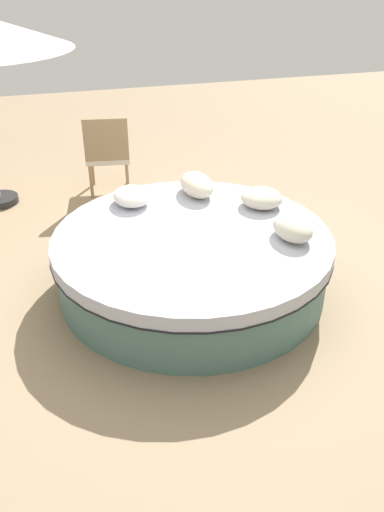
# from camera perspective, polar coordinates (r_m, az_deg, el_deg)

# --- Properties ---
(ground_plane) EXTENTS (16.00, 16.00, 0.00)m
(ground_plane) POSITION_cam_1_polar(r_m,az_deg,el_deg) (4.83, 0.00, -3.34)
(ground_plane) COLOR #9E8466
(round_bed) EXTENTS (2.42, 2.42, 0.54)m
(round_bed) POSITION_cam_1_polar(r_m,az_deg,el_deg) (4.69, 0.00, -0.50)
(round_bed) COLOR #4C726B
(round_bed) RESTS_ON ground_plane
(throw_pillow_0) EXTENTS (0.44, 0.30, 0.19)m
(throw_pillow_0) POSITION_cam_1_polar(r_m,az_deg,el_deg) (4.53, 10.78, 2.99)
(throw_pillow_0) COLOR beige
(throw_pillow_0) RESTS_ON round_bed
(throw_pillow_1) EXTENTS (0.40, 0.39, 0.17)m
(throw_pillow_1) POSITION_cam_1_polar(r_m,az_deg,el_deg) (5.08, 7.50, 6.22)
(throw_pillow_1) COLOR beige
(throw_pillow_1) RESTS_ON round_bed
(throw_pillow_2) EXTENTS (0.52, 0.31, 0.20)m
(throw_pillow_2) POSITION_cam_1_polar(r_m,az_deg,el_deg) (5.29, 0.52, 7.69)
(throw_pillow_2) COLOR beige
(throw_pillow_2) RESTS_ON round_bed
(throw_pillow_3) EXTENTS (0.43, 0.35, 0.16)m
(throw_pillow_3) POSITION_cam_1_polar(r_m,az_deg,el_deg) (5.12, -6.51, 6.42)
(throw_pillow_3) COLOR white
(throw_pillow_3) RESTS_ON round_bed
(patio_chair) EXTENTS (0.58, 0.59, 0.98)m
(patio_chair) POSITION_cam_1_polar(r_m,az_deg,el_deg) (6.60, -9.11, 11.16)
(patio_chair) COLOR #997A56
(patio_chair) RESTS_ON ground_plane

